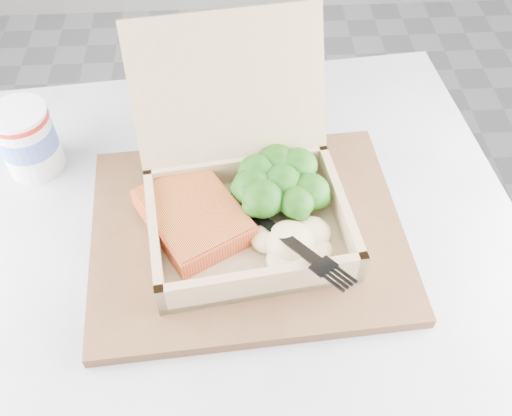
{
  "coord_description": "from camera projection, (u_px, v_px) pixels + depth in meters",
  "views": [
    {
      "loc": [
        -0.58,
        -0.09,
        1.26
      ],
      "look_at": [
        -0.56,
        0.33,
        0.76
      ],
      "focal_mm": 40.0,
      "sensor_mm": 36.0,
      "label": 1
    }
  ],
  "objects": [
    {
      "name": "receipt",
      "position": [
        208.0,
        126.0,
        0.81
      ],
      "size": [
        0.12,
        0.17,
        0.0
      ],
      "primitive_type": "cube",
      "rotation": [
        0.0,
        0.0,
        -0.26
      ],
      "color": "white",
      "rests_on": "cafe_table"
    },
    {
      "name": "mashed_potatoes",
      "position": [
        290.0,
        241.0,
        0.63
      ],
      "size": [
        0.09,
        0.08,
        0.03
      ],
      "primitive_type": "ellipsoid",
      "color": "beige",
      "rests_on": "takeout_container"
    },
    {
      "name": "serving_tray",
      "position": [
        247.0,
        232.0,
        0.68
      ],
      "size": [
        0.39,
        0.32,
        0.02
      ],
      "primitive_type": "cube",
      "rotation": [
        0.0,
        0.0,
        0.07
      ],
      "color": "brown",
      "rests_on": "cafe_table"
    },
    {
      "name": "salmon_fillet",
      "position": [
        193.0,
        216.0,
        0.66
      ],
      "size": [
        0.15,
        0.16,
        0.03
      ],
      "primitive_type": "cube",
      "rotation": [
        0.0,
        0.0,
        0.51
      ],
      "color": "#D14A29",
      "rests_on": "takeout_container"
    },
    {
      "name": "broccoli_pile",
      "position": [
        282.0,
        189.0,
        0.67
      ],
      "size": [
        0.12,
        0.12,
        0.04
      ],
      "primitive_type": null,
      "color": "#2C791A",
      "rests_on": "takeout_container"
    },
    {
      "name": "cafe_table",
      "position": [
        229.0,
        344.0,
        0.8
      ],
      "size": [
        0.82,
        0.82,
        0.71
      ],
      "rotation": [
        0.0,
        0.0,
        0.09
      ],
      "color": "black",
      "rests_on": "floor"
    },
    {
      "name": "plastic_fork",
      "position": [
        270.0,
        222.0,
        0.64
      ],
      "size": [
        0.11,
        0.15,
        0.04
      ],
      "rotation": [
        0.0,
        0.0,
        3.72
      ],
      "color": "black",
      "rests_on": "mashed_potatoes"
    },
    {
      "name": "takeout_container",
      "position": [
        242.0,
        181.0,
        0.66
      ],
      "size": [
        0.26,
        0.28,
        0.2
      ],
      "rotation": [
        0.0,
        0.0,
        0.13
      ],
      "color": "tan",
      "rests_on": "serving_tray"
    },
    {
      "name": "paper_cup",
      "position": [
        27.0,
        138.0,
        0.73
      ],
      "size": [
        0.07,
        0.07,
        0.09
      ],
      "color": "silver",
      "rests_on": "cafe_table"
    }
  ]
}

